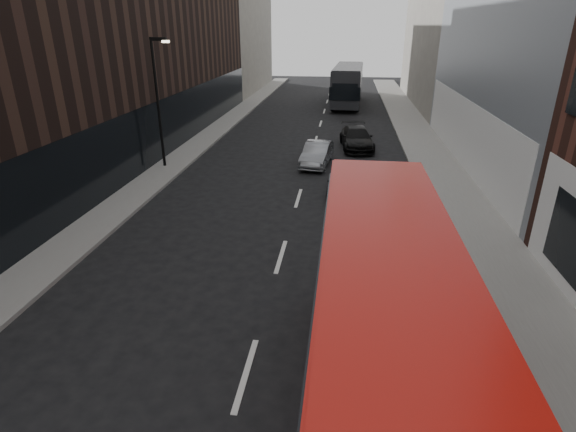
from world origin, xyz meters
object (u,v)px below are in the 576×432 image
(street_lamp, at_px, (158,95))
(red_bus, at_px, (385,340))
(car_a, at_px, (343,183))
(grey_bus, at_px, (348,84))
(car_c, at_px, (357,138))
(car_b, at_px, (317,154))

(street_lamp, distance_m, red_bus, 20.76)
(red_bus, xyz_separation_m, car_a, (-0.90, 14.20, -1.80))
(grey_bus, relative_size, car_c, 2.51)
(car_a, bearing_deg, car_b, 110.05)
(street_lamp, distance_m, car_a, 11.37)
(street_lamp, bearing_deg, car_a, -17.13)
(street_lamp, bearing_deg, grey_bus, 66.87)
(grey_bus, bearing_deg, red_bus, -86.41)
(red_bus, bearing_deg, car_c, 90.13)
(car_b, height_order, car_c, car_c)
(car_b, bearing_deg, street_lamp, -161.92)
(red_bus, xyz_separation_m, grey_bus, (-0.85, 41.64, -0.32))
(street_lamp, bearing_deg, car_b, 11.45)
(red_bus, bearing_deg, grey_bus, 91.03)
(street_lamp, relative_size, grey_bus, 0.57)
(car_a, bearing_deg, car_c, 87.24)
(car_c, bearing_deg, car_b, -125.62)
(street_lamp, bearing_deg, red_bus, -57.17)
(red_bus, bearing_deg, street_lamp, 122.69)
(car_a, xyz_separation_m, car_b, (-1.60, 4.94, 0.07))
(car_c, bearing_deg, car_a, -101.13)
(grey_bus, xyz_separation_m, car_a, (-0.04, -27.44, -1.48))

